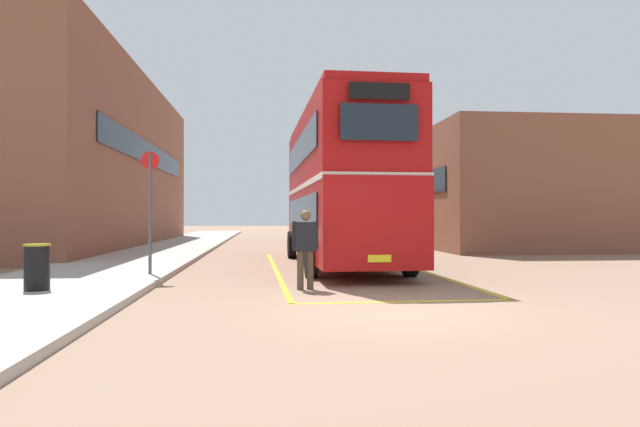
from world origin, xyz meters
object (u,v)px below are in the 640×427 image
Objects in this scene: double_decker_bus at (340,185)px; litter_bin at (37,267)px; pedestrian_boarding at (305,244)px; bus_stop_sign at (150,201)px; single_deck_bus at (348,215)px.

double_decker_bus reaches higher than litter_bin.
pedestrian_boarding is 0.56× the size of bus_stop_sign.
single_deck_bus is 5.44× the size of pedestrian_boarding.
bus_stop_sign is (-7.92, -20.71, 0.28)m from single_deck_bus.
single_deck_bus is (2.78, 17.37, -0.87)m from double_decker_bus.
single_deck_bus is at bearing 68.21° from litter_bin.
bus_stop_sign is (1.52, 2.91, 1.34)m from litter_bin.
pedestrian_boarding is at bearing -31.72° from bus_stop_sign.
litter_bin is at bearing -111.79° from single_deck_bus.
double_decker_bus is at bearing -99.09° from single_deck_bus.
litter_bin is at bearing -136.85° from double_decker_bus.
pedestrian_boarding is (-1.49, -5.60, -1.54)m from double_decker_bus.
double_decker_bus is 12.30× the size of litter_bin.
bus_stop_sign is at bearing 148.28° from pedestrian_boarding.
double_decker_bus is at bearing 32.97° from bus_stop_sign.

